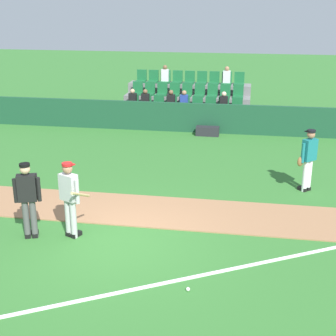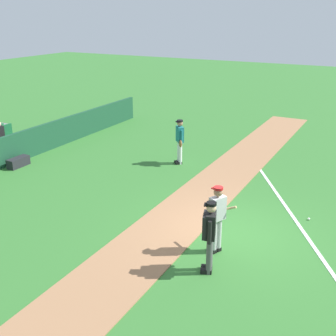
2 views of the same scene
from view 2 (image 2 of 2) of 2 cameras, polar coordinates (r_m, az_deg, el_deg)
ground_plane at (r=11.94m, az=8.58°, el=-8.54°), size 80.00×80.00×0.00m
infield_dirt_path at (r=12.51m, az=1.21°, el=-6.81°), size 28.00×1.90×0.03m
foul_line_chalk at (r=14.43m, az=14.52°, el=-3.71°), size 10.41×6.15×0.01m
batter_grey_jersey at (r=10.59m, az=6.54°, el=-6.46°), size 0.62×0.80×1.76m
umpire_home_plate at (r=9.78m, az=5.51°, el=-8.62°), size 0.57×0.40×1.76m
runner_teal_jersey at (r=16.68m, az=1.57°, el=3.71°), size 0.57×0.49×1.76m
baseball at (r=13.12m, az=18.19°, el=-6.44°), size 0.07×0.07×0.07m
equipment_bag at (r=17.57m, az=-19.26°, el=0.75°), size 0.90×0.36×0.36m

